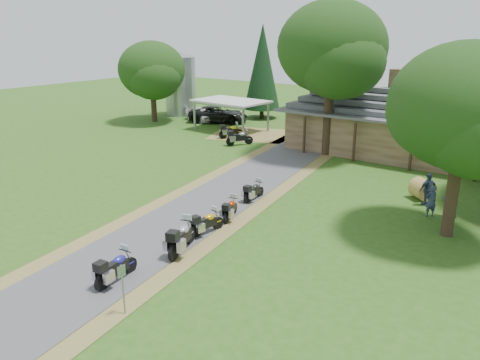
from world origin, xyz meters
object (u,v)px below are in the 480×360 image
Objects in this scene: car_dark_suv at (218,110)px; motorcycle_row_c at (207,221)px; car_white_sedan at (200,112)px; motorcycle_carport_b at (240,137)px; motorcycle_row_a at (116,266)px; hay_bale at (422,189)px; lodge at (431,124)px; carport at (231,115)px; silo at (180,84)px; motorcycle_carport_a at (231,130)px; motorcycle_row_b at (182,236)px; motorcycle_row_d at (230,208)px; motorcycle_row_e at (254,190)px.

car_dark_suv is 3.69× the size of motorcycle_row_c.
car_dark_suv is (1.92, 0.55, 0.32)m from car_white_sedan.
motorcycle_carport_b reaches higher than motorcycle_row_c.
motorcycle_row_a is 1.63× the size of hay_bale.
car_white_sedan is at bearing 92.53° from motorcycle_carport_b.
motorcycle_carport_b reaches higher than motorcycle_row_a.
carport is at bearing -176.92° from lodge.
car_white_sedan is at bearing 177.62° from lodge.
silo is 36.31m from motorcycle_row_a.
motorcycle_carport_a is 2.81m from motorcycle_carport_b.
motorcycle_row_b is at bearing -162.38° from motorcycle_row_c.
hay_bale reaches higher than motorcycle_row_d.
carport is 3.22× the size of motorcycle_carport_b.
silo is at bearing 49.42° from motorcycle_row_e.
lodge is 18.90m from motorcycle_row_d.
motorcycle_row_b is 4.18m from motorcycle_row_d.
silo is at bearing 162.96° from carport.
silo is at bearing 24.69° from motorcycle_row_b.
motorcycle_row_b is (13.35, -21.39, -0.69)m from carport.
motorcycle_row_c is at bearing -122.55° from hay_bale.
motorcycle_row_c is at bearing -8.85° from motorcycle_row_b.
motorcycle_row_c is at bearing -119.12° from car_white_sedan.
motorcycle_row_e is at bearing -143.15° from hay_bale.
car_white_sedan is 11.28m from motorcycle_carport_b.
motorcycle_row_b is (18.70, -23.29, -0.19)m from car_white_sedan.
motorcycle_row_b is at bearing -11.65° from motorcycle_row_a.
motorcycle_carport_a is at bearing -101.49° from car_white_sedan.
motorcycle_carport_a is at bearing -156.73° from car_dark_suv.
motorcycle_row_d is at bearing -49.80° from carport.
motorcycle_carport_a is at bearing 18.23° from motorcycle_row_d.
silo is 1.23× the size of car_white_sedan.
hay_bale is at bearing -69.83° from motorcycle_carport_b.
car_dark_suv is at bearing 148.08° from carport.
motorcycle_row_b is at bearing -115.73° from motorcycle_carport_b.
motorcycle_carport_a is (-11.16, 22.15, 0.04)m from motorcycle_row_a.
motorcycle_row_e is 0.82× the size of motorcycle_carport_b.
motorcycle_row_d is at bearing -116.49° from car_white_sedan.
car_dark_suv is at bearing -10.61° from silo.
carport is 21.65m from hay_bale.
motorcycle_row_a is 17.37m from hay_bale.
carport is 3.73× the size of motorcycle_row_c.
motorcycle_row_a is at bearing 156.73° from motorcycle_row_b.
silo is 31.98m from hay_bale.
silo is at bearing 55.79° from car_dark_suv.
motorcycle_carport_b is 1.76× the size of hay_bale.
silo is 4.08× the size of motorcycle_row_d.
carport is 3.29× the size of motorcycle_carport_a.
carport is at bearing 21.62° from motorcycle_row_a.
motorcycle_row_b is 1.28× the size of motorcycle_row_e.
motorcycle_carport_b is at bearing -100.05° from motorcycle_carport_a.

